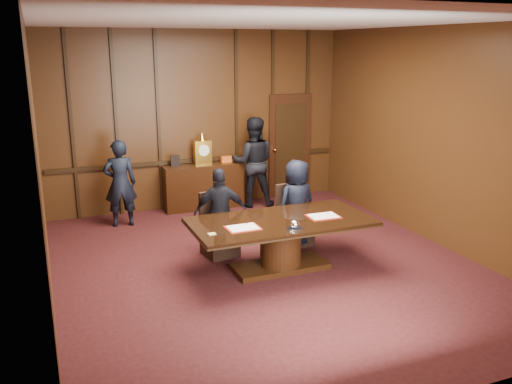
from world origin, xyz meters
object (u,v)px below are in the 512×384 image
at_px(conference_table, 281,236).
at_px(signatory_right, 297,203).
at_px(signatory_left, 221,213).
at_px(witness_left, 120,183).
at_px(witness_right, 253,162).
at_px(sideboard, 203,184).

distance_m(conference_table, signatory_right, 1.05).
bearing_deg(signatory_left, conference_table, 140.47).
bearing_deg(witness_left, witness_right, -169.33).
distance_m(signatory_left, witness_left, 2.42).
height_order(sideboard, conference_table, sideboard).
bearing_deg(signatory_right, signatory_left, -11.56).
distance_m(signatory_left, signatory_right, 1.30).
relative_size(signatory_left, witness_right, 0.77).
relative_size(sideboard, signatory_left, 1.14).
height_order(conference_table, witness_left, witness_left).
height_order(conference_table, witness_right, witness_right).
distance_m(signatory_right, witness_left, 3.27).
relative_size(conference_table, signatory_left, 1.87).
xyz_separation_m(signatory_left, witness_left, (-1.20, 2.10, 0.09)).
distance_m(conference_table, witness_right, 3.34).
distance_m(sideboard, witness_right, 1.10).
xyz_separation_m(conference_table, witness_right, (0.85, 3.20, 0.40)).
height_order(witness_left, witness_right, witness_right).
bearing_deg(witness_right, conference_table, 93.89).
height_order(conference_table, signatory_right, signatory_right).
xyz_separation_m(signatory_left, signatory_right, (1.30, 0.00, 0.01)).
distance_m(conference_table, witness_left, 3.45).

